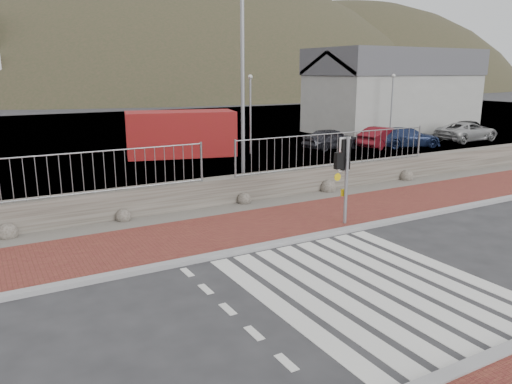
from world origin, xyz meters
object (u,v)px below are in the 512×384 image
car_d (467,132)px  car_c (407,137)px  car_b (383,137)px  streetlight (246,72)px  traffic_signal_far (346,162)px  car_e (469,128)px  shipping_container (181,134)px  car_a (331,139)px

car_d → car_c: bearing=88.8°
car_b → car_c: car_b is taller
car_d → streetlight: bearing=105.2°
traffic_signal_far → car_b: bearing=-137.6°
car_b → car_d: 6.48m
car_c → car_e: bearing=-63.6°
traffic_signal_far → car_e: 22.84m
shipping_container → car_e: shipping_container is taller
traffic_signal_far → car_e: (19.82, 11.28, -1.26)m
traffic_signal_far → car_d: size_ratio=0.60×
car_e → streetlight: bearing=95.6°
car_e → car_c: bearing=87.5°
car_a → car_b: size_ratio=0.96×
car_d → car_e: bearing=-56.1°
car_c → car_d: (5.16, -0.02, 0.02)m
shipping_container → car_b: size_ratio=1.52×
streetlight → car_b: size_ratio=2.11×
streetlight → car_b: 14.15m
traffic_signal_far → streetlight: size_ratio=0.33×
car_e → traffic_signal_far: bearing=107.3°
traffic_signal_far → car_d: bearing=-151.1°
streetlight → car_a: (9.24, 6.97, -3.69)m
car_d → car_e: size_ratio=1.23×
car_a → car_e: car_a is taller
car_c → car_b: bearing=81.1°
traffic_signal_far → car_e: size_ratio=0.74×
traffic_signal_far → car_c: bearing=-142.2°
car_a → car_b: (3.01, -0.92, 0.01)m
car_a → car_b: car_b is taller
car_a → streetlight: bearing=127.1°
car_b → car_c: bearing=-129.4°
car_b → car_e: (8.21, 0.59, -0.01)m
car_b → traffic_signal_far: bearing=118.7°
traffic_signal_far → shipping_container: traffic_signal_far is taller
streetlight → car_a: streetlight is taller
car_b → car_a: bearing=59.0°
car_b → car_e: car_b is taller
traffic_signal_far → car_c: traffic_signal_far is taller
car_e → shipping_container: bearing=70.4°
shipping_container → streetlight: bearing=-82.6°
shipping_container → car_b: shipping_container is taller
car_a → car_b: bearing=-107.1°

